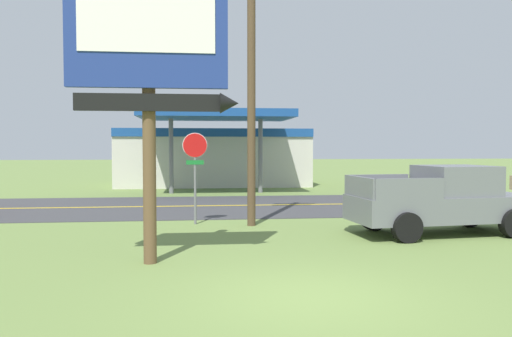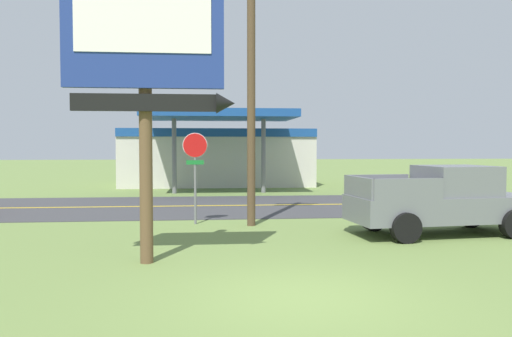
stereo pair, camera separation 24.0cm
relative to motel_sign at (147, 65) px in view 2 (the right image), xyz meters
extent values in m
plane|color=olive|center=(2.80, -2.67, -4.23)|extent=(180.00, 180.00, 0.00)
cube|color=#3D3D3F|center=(2.80, 10.33, -4.22)|extent=(140.00, 8.00, 0.02)
cube|color=gold|center=(2.80, 10.33, -4.21)|extent=(126.00, 0.20, 0.01)
cylinder|color=brown|center=(-0.07, 0.14, -1.15)|extent=(0.28, 0.28, 6.15)
cube|color=navy|center=(-0.07, -0.04, 0.56)|extent=(3.34, 0.16, 2.12)
cube|color=white|center=(-0.07, -0.13, 0.82)|extent=(2.80, 0.03, 1.19)
cube|color=black|center=(-0.07, -0.04, -0.80)|extent=(3.00, 0.12, 0.36)
cone|color=black|center=(1.63, -0.04, -0.80)|extent=(0.40, 0.44, 0.44)
cylinder|color=slate|center=(0.84, 5.49, -3.13)|extent=(0.08, 0.08, 2.20)
cylinder|color=red|center=(0.84, 5.46, -1.68)|extent=(0.76, 0.03, 0.76)
cylinder|color=white|center=(0.84, 5.48, -1.68)|extent=(0.80, 0.01, 0.80)
cube|color=#19722D|center=(0.84, 5.46, -2.23)|extent=(0.56, 0.03, 0.14)
cylinder|color=brown|center=(2.62, 5.00, 0.39)|extent=(0.26, 0.26, 9.23)
cube|color=beige|center=(1.87, 22.32, -2.43)|extent=(12.00, 6.00, 3.60)
cube|color=#19478C|center=(1.87, 19.27, -0.88)|extent=(12.00, 0.12, 0.50)
cube|color=#19478C|center=(1.87, 16.32, -0.03)|extent=(8.00, 5.00, 0.40)
cylinder|color=slate|center=(-0.53, 16.32, -2.13)|extent=(0.24, 0.24, 4.20)
cylinder|color=slate|center=(4.27, 16.32, -2.13)|extent=(0.24, 0.24, 4.20)
cube|color=slate|center=(7.87, 2.89, -3.47)|extent=(5.38, 2.50, 0.72)
cube|color=slate|center=(8.31, 2.93, -2.69)|extent=(2.08, 1.99, 0.84)
cube|color=#28333D|center=(9.20, 3.03, -2.69)|extent=(0.27, 1.66, 0.71)
cube|color=slate|center=(6.25, 3.64, -2.83)|extent=(1.95, 0.32, 0.56)
cube|color=slate|center=(6.45, 1.81, -2.83)|extent=(1.95, 0.32, 0.56)
cube|color=slate|center=(5.38, 2.62, -2.83)|extent=(0.32, 1.88, 0.56)
cylinder|color=black|center=(9.37, 4.03, -3.83)|extent=(0.83, 0.36, 0.80)
cylinder|color=black|center=(6.16, 3.69, -3.83)|extent=(0.83, 0.36, 0.80)
cylinder|color=black|center=(6.37, 1.74, -3.83)|extent=(0.83, 0.36, 0.80)
camera|label=1|loc=(1.01, -10.74, -1.72)|focal=35.21mm
camera|label=2|loc=(1.25, -10.76, -1.72)|focal=35.21mm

